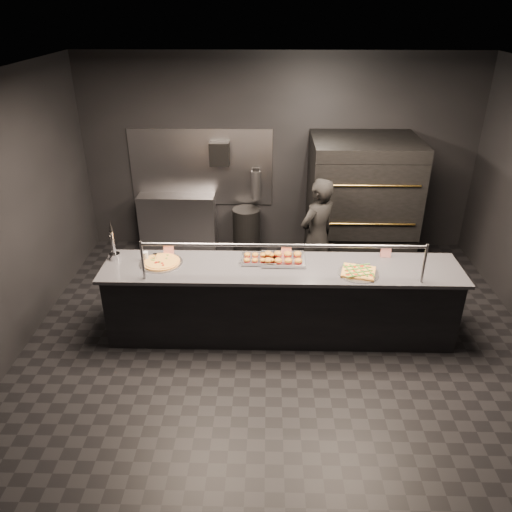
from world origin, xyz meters
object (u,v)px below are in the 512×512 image
worker (317,237)px  slider_tray_a (259,259)px  round_pizza (161,262)px  slider_tray_b (283,259)px  square_pizza (358,272)px  prep_shelf (178,222)px  towel_dispenser (219,154)px  trash_bin (246,230)px  pizza_oven (360,203)px  fire_extinguisher (256,185)px  beer_tap (114,248)px  service_counter (281,301)px

worker → slider_tray_a: bearing=8.8°
round_pizza → slider_tray_b: slider_tray_b is taller
round_pizza → slider_tray_a: 1.13m
round_pizza → square_pizza: square_pizza is taller
prep_shelf → slider_tray_a: size_ratio=2.58×
square_pizza → round_pizza: bearing=175.2°
towel_dispenser → square_pizza: towel_dispenser is taller
prep_shelf → worker: 2.48m
slider_tray_a → trash_bin: bearing=96.5°
towel_dispenser → square_pizza: bearing=-55.3°
pizza_oven → fire_extinguisher: size_ratio=3.78×
square_pizza → beer_tap: bearing=174.1°
fire_extinguisher → beer_tap: (-1.60, -2.25, -0.00)m
round_pizza → service_counter: bearing=-2.0°
square_pizza → worker: size_ratio=0.28×
beer_tap → prep_shelf: bearing=80.8°
pizza_oven → trash_bin: 1.83m
trash_bin → worker: bearing=-49.8°
prep_shelf → slider_tray_b: 2.76m
prep_shelf → round_pizza: round_pizza is taller
towel_dispenser → round_pizza: bearing=-101.7°
slider_tray_b → worker: 1.03m
pizza_oven → worker: 1.12m
pizza_oven → worker: size_ratio=1.18×
service_counter → worker: worker is taller
beer_tap → round_pizza: bearing=-10.2°
round_pizza → trash_bin: 2.42m
fire_extinguisher → slider_tray_a: bearing=-87.7°
beer_tap → trash_bin: size_ratio=0.66×
towel_dispenser → slider_tray_b: towel_dispenser is taller
fire_extinguisher → worker: worker is taller
trash_bin → service_counter: bearing=-77.4°
pizza_oven → slider_tray_b: pizza_oven is taller
service_counter → towel_dispenser: towel_dispenser is taller
service_counter → prep_shelf: size_ratio=3.42×
fire_extinguisher → pizza_oven: bearing=-17.9°
pizza_oven → trash_bin: bearing=169.3°
towel_dispenser → round_pizza: 2.47m
fire_extinguisher → square_pizza: fire_extinguisher is taller
round_pizza → pizza_oven: bearing=35.6°
slider_tray_b → towel_dispenser: bearing=112.3°
service_counter → worker: (0.50, 1.04, 0.35)m
worker → slider_tray_b: bearing=21.1°
towel_dispenser → trash_bin: bearing=-22.8°
fire_extinguisher → worker: (0.85, -1.36, -0.25)m
prep_shelf → fire_extinguisher: bearing=3.7°
pizza_oven → round_pizza: pizza_oven is taller
round_pizza → trash_bin: bearing=67.7°
prep_shelf → towel_dispenser: (0.70, 0.07, 1.10)m
pizza_oven → round_pizza: bearing=-144.4°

